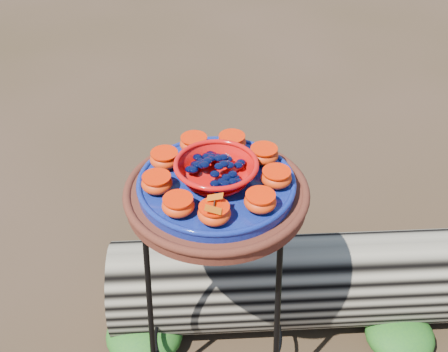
# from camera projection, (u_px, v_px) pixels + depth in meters

# --- Properties ---
(plant_stand) EXTENTS (0.44, 0.44, 0.70)m
(plant_stand) POSITION_uv_depth(u_px,v_px,m) (218.00, 291.00, 1.66)
(plant_stand) COLOR black
(plant_stand) RESTS_ON ground
(terracotta_saucer) EXTENTS (0.46, 0.46, 0.04)m
(terracotta_saucer) POSITION_uv_depth(u_px,v_px,m) (217.00, 195.00, 1.44)
(terracotta_saucer) COLOR #3C1310
(terracotta_saucer) RESTS_ON plant_stand
(cobalt_plate) EXTENTS (0.40, 0.40, 0.03)m
(cobalt_plate) POSITION_uv_depth(u_px,v_px,m) (216.00, 185.00, 1.42)
(cobalt_plate) COLOR #090F50
(cobalt_plate) RESTS_ON terracotta_saucer
(red_bowl) EXTENTS (0.20, 0.20, 0.06)m
(red_bowl) POSITION_uv_depth(u_px,v_px,m) (216.00, 172.00, 1.39)
(red_bowl) COLOR red
(red_bowl) RESTS_ON cobalt_plate
(glass_gems) EXTENTS (0.15, 0.15, 0.03)m
(glass_gems) POSITION_uv_depth(u_px,v_px,m) (216.00, 159.00, 1.37)
(glass_gems) COLOR black
(glass_gems) RESTS_ON red_bowl
(orange_half_0) EXTENTS (0.08, 0.08, 0.04)m
(orange_half_0) POSITION_uv_depth(u_px,v_px,m) (214.00, 213.00, 1.28)
(orange_half_0) COLOR red
(orange_half_0) RESTS_ON cobalt_plate
(orange_half_1) EXTENTS (0.08, 0.08, 0.04)m
(orange_half_1) POSITION_uv_depth(u_px,v_px,m) (260.00, 202.00, 1.31)
(orange_half_1) COLOR red
(orange_half_1) RESTS_ON cobalt_plate
(orange_half_2) EXTENTS (0.08, 0.08, 0.04)m
(orange_half_2) POSITION_uv_depth(u_px,v_px,m) (276.00, 178.00, 1.38)
(orange_half_2) COLOR red
(orange_half_2) RESTS_ON cobalt_plate
(orange_half_3) EXTENTS (0.08, 0.08, 0.04)m
(orange_half_3) POSITION_uv_depth(u_px,v_px,m) (264.00, 155.00, 1.46)
(orange_half_3) COLOR red
(orange_half_3) RESTS_ON cobalt_plate
(orange_half_4) EXTENTS (0.08, 0.08, 0.04)m
(orange_half_4) POSITION_uv_depth(u_px,v_px,m) (232.00, 142.00, 1.51)
(orange_half_4) COLOR red
(orange_half_4) RESTS_ON cobalt_plate
(orange_half_5) EXTENTS (0.08, 0.08, 0.04)m
(orange_half_5) POSITION_uv_depth(u_px,v_px,m) (194.00, 144.00, 1.51)
(orange_half_5) COLOR red
(orange_half_5) RESTS_ON cobalt_plate
(orange_half_6) EXTENTS (0.08, 0.08, 0.04)m
(orange_half_6) POSITION_uv_depth(u_px,v_px,m) (165.00, 159.00, 1.45)
(orange_half_6) COLOR red
(orange_half_6) RESTS_ON cobalt_plate
(orange_half_7) EXTENTS (0.08, 0.08, 0.04)m
(orange_half_7) POSITION_uv_depth(u_px,v_px,m) (157.00, 183.00, 1.37)
(orange_half_7) COLOR red
(orange_half_7) RESTS_ON cobalt_plate
(orange_half_8) EXTENTS (0.08, 0.08, 0.04)m
(orange_half_8) POSITION_uv_depth(u_px,v_px,m) (178.00, 205.00, 1.30)
(orange_half_8) COLOR red
(orange_half_8) RESTS_ON cobalt_plate
(butterfly) EXTENTS (0.08, 0.05, 0.01)m
(butterfly) POSITION_uv_depth(u_px,v_px,m) (214.00, 204.00, 1.26)
(butterfly) COLOR #C44907
(butterfly) RESTS_ON orange_half_0
(driftwood_log) EXTENTS (1.78, 0.74, 0.32)m
(driftwood_log) POSITION_uv_depth(u_px,v_px,m) (363.00, 278.00, 1.95)
(driftwood_log) COLOR black
(driftwood_log) RESTS_ON ground
(foliage_left) EXTENTS (0.26, 0.26, 0.13)m
(foliage_left) POSITION_uv_depth(u_px,v_px,m) (145.00, 332.00, 1.89)
(foliage_left) COLOR #1A4B1A
(foliage_left) RESTS_ON ground
(foliage_right) EXTENTS (0.23, 0.23, 0.12)m
(foliage_right) POSITION_uv_depth(u_px,v_px,m) (400.00, 334.00, 1.89)
(foliage_right) COLOR #1A4B1A
(foliage_right) RESTS_ON ground
(foliage_back) EXTENTS (0.30, 0.30, 0.15)m
(foliage_back) POSITION_uv_depth(u_px,v_px,m) (200.00, 223.00, 2.31)
(foliage_back) COLOR #1A4B1A
(foliage_back) RESTS_ON ground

